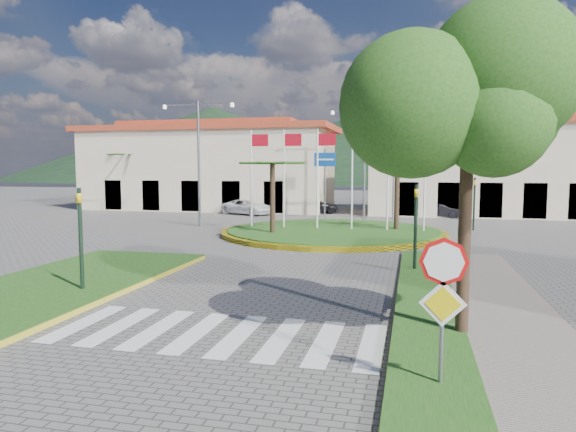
% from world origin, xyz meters
% --- Properties ---
extents(ground, '(160.00, 160.00, 0.00)m').
position_xyz_m(ground, '(0.00, 0.00, 0.00)').
color(ground, slate).
rests_on(ground, ground).
extents(sidewalk_right, '(4.00, 28.00, 0.15)m').
position_xyz_m(sidewalk_right, '(6.00, 2.00, 0.07)').
color(sidewalk_right, gray).
rests_on(sidewalk_right, ground).
extents(verge_right, '(1.60, 28.00, 0.18)m').
position_xyz_m(verge_right, '(4.80, 2.00, 0.09)').
color(verge_right, '#1D4614').
rests_on(verge_right, ground).
extents(median_left, '(5.00, 14.00, 0.18)m').
position_xyz_m(median_left, '(-6.50, 6.00, 0.09)').
color(median_left, '#1D4614').
rests_on(median_left, ground).
extents(crosswalk, '(8.00, 3.00, 0.01)m').
position_xyz_m(crosswalk, '(0.00, 4.00, 0.01)').
color(crosswalk, silver).
rests_on(crosswalk, ground).
extents(roundabout_island, '(12.70, 12.70, 6.00)m').
position_xyz_m(roundabout_island, '(0.00, 22.00, 0.17)').
color(roundabout_island, yellow).
rests_on(roundabout_island, ground).
extents(stop_sign, '(0.80, 0.11, 2.65)m').
position_xyz_m(stop_sign, '(4.90, 1.96, 1.79)').
color(stop_sign, slate).
rests_on(stop_sign, ground).
extents(deciduous_tree, '(3.60, 3.60, 6.80)m').
position_xyz_m(deciduous_tree, '(5.50, 5.00, 5.18)').
color(deciduous_tree, black).
rests_on(deciduous_tree, ground).
extents(traffic_light_left, '(0.15, 0.18, 3.20)m').
position_xyz_m(traffic_light_left, '(-5.20, 6.50, 1.94)').
color(traffic_light_left, black).
rests_on(traffic_light_left, ground).
extents(traffic_light_right, '(0.15, 0.18, 3.20)m').
position_xyz_m(traffic_light_right, '(4.50, 12.00, 1.94)').
color(traffic_light_right, black).
rests_on(traffic_light_right, ground).
extents(traffic_light_far, '(0.18, 0.15, 3.20)m').
position_xyz_m(traffic_light_far, '(8.00, 26.00, 1.94)').
color(traffic_light_far, black).
rests_on(traffic_light_far, ground).
extents(direction_sign_west, '(1.60, 0.14, 5.20)m').
position_xyz_m(direction_sign_west, '(-2.00, 30.97, 3.53)').
color(direction_sign_west, slate).
rests_on(direction_sign_west, ground).
extents(direction_sign_east, '(1.60, 0.14, 5.20)m').
position_xyz_m(direction_sign_east, '(3.00, 30.97, 3.53)').
color(direction_sign_east, slate).
rests_on(direction_sign_east, ground).
extents(street_lamp_centre, '(4.80, 0.16, 8.00)m').
position_xyz_m(street_lamp_centre, '(1.00, 30.00, 4.50)').
color(street_lamp_centre, slate).
rests_on(street_lamp_centre, ground).
extents(street_lamp_west, '(4.80, 0.16, 8.00)m').
position_xyz_m(street_lamp_west, '(-9.00, 24.00, 4.50)').
color(street_lamp_west, slate).
rests_on(street_lamp_west, ground).
extents(building_left, '(23.32, 9.54, 8.05)m').
position_xyz_m(building_left, '(-14.00, 38.00, 3.90)').
color(building_left, beige).
rests_on(building_left, ground).
extents(building_right, '(19.08, 9.54, 8.05)m').
position_xyz_m(building_right, '(10.00, 38.00, 3.90)').
color(building_right, beige).
rests_on(building_right, ground).
extents(hill_far_west, '(140.00, 140.00, 22.00)m').
position_xyz_m(hill_far_west, '(-55.00, 140.00, 11.00)').
color(hill_far_west, black).
rests_on(hill_far_west, ground).
extents(hill_far_mid, '(180.00, 180.00, 30.00)m').
position_xyz_m(hill_far_mid, '(15.00, 160.00, 15.00)').
color(hill_far_mid, black).
rests_on(hill_far_mid, ground).
extents(hill_near_back, '(110.00, 110.00, 16.00)m').
position_xyz_m(hill_near_back, '(-10.00, 130.00, 8.00)').
color(hill_near_back, black).
rests_on(hill_near_back, ground).
extents(white_van, '(4.84, 3.64, 1.22)m').
position_xyz_m(white_van, '(-8.63, 32.77, 0.61)').
color(white_van, white).
rests_on(white_van, ground).
extents(car_dark_a, '(4.34, 3.13, 1.37)m').
position_xyz_m(car_dark_a, '(-3.62, 34.97, 0.69)').
color(car_dark_a, black).
rests_on(car_dark_a, ground).
extents(car_dark_b, '(3.43, 1.87, 1.07)m').
position_xyz_m(car_dark_b, '(6.53, 34.02, 0.54)').
color(car_dark_b, black).
rests_on(car_dark_b, ground).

